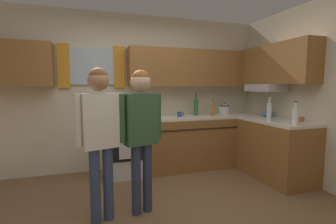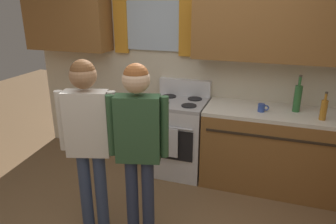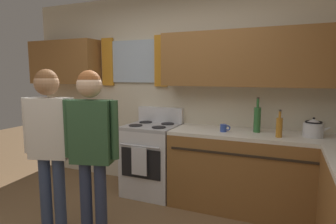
# 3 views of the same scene
# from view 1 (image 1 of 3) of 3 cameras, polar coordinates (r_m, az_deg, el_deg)

# --- Properties ---
(ground_plane) EXTENTS (12.00, 12.00, 0.00)m
(ground_plane) POSITION_cam_1_polar(r_m,az_deg,el_deg) (2.77, -1.01, -24.49)
(ground_plane) COLOR brown
(back_wall_unit) EXTENTS (4.60, 0.42, 2.60)m
(back_wall_unit) POSITION_cam_1_polar(r_m,az_deg,el_deg) (4.17, -7.49, 6.73)
(back_wall_unit) COLOR beige
(back_wall_unit) RESTS_ON ground
(right_wall_unit) EXTENTS (0.52, 4.05, 2.60)m
(right_wall_unit) POSITION_cam_1_polar(r_m,az_deg,el_deg) (3.82, 33.78, 4.93)
(right_wall_unit) COLOR beige
(right_wall_unit) RESTS_ON ground
(kitchen_counter_run) EXTENTS (2.17, 1.75, 0.90)m
(kitchen_counter_run) POSITION_cam_1_polar(r_m,az_deg,el_deg) (4.24, 13.51, -7.14)
(kitchen_counter_run) COLOR brown
(kitchen_counter_run) RESTS_ON ground
(stove_oven) EXTENTS (0.65, 0.67, 1.10)m
(stove_oven) POSITION_cam_1_polar(r_m,az_deg,el_deg) (3.97, -10.57, -7.74)
(stove_oven) COLOR silver
(stove_oven) RESTS_ON ground
(bottle_milk_white) EXTENTS (0.08, 0.08, 0.31)m
(bottle_milk_white) POSITION_cam_1_polar(r_m,az_deg,el_deg) (3.61, 27.72, -0.80)
(bottle_milk_white) COLOR white
(bottle_milk_white) RESTS_ON kitchen_counter_run
(bottle_wine_green) EXTENTS (0.08, 0.08, 0.39)m
(bottle_wine_green) POSITION_cam_1_polar(r_m,az_deg,el_deg) (4.27, 6.53, 1.25)
(bottle_wine_green) COLOR #2D6633
(bottle_wine_green) RESTS_ON kitchen_counter_run
(bottle_tall_clear) EXTENTS (0.07, 0.07, 0.37)m
(bottle_tall_clear) POSITION_cam_1_polar(r_m,az_deg,el_deg) (3.87, 22.66, 0.16)
(bottle_tall_clear) COLOR silver
(bottle_tall_clear) RESTS_ON kitchen_counter_run
(bottle_oil_amber) EXTENTS (0.06, 0.06, 0.29)m
(bottle_oil_amber) POSITION_cam_1_polar(r_m,az_deg,el_deg) (4.22, 10.48, 0.55)
(bottle_oil_amber) COLOR #B27223
(bottle_oil_amber) RESTS_ON kitchen_counter_run
(mug_cobalt_blue) EXTENTS (0.11, 0.07, 0.08)m
(mug_cobalt_blue) POSITION_cam_1_polar(r_m,az_deg,el_deg) (4.04, 2.78, -0.54)
(mug_cobalt_blue) COLOR #2D479E
(mug_cobalt_blue) RESTS_ON kitchen_counter_run
(cup_terracotta) EXTENTS (0.11, 0.07, 0.08)m
(cup_terracotta) POSITION_cam_1_polar(r_m,az_deg,el_deg) (3.94, 28.74, -1.49)
(cup_terracotta) COLOR #B76642
(cup_terracotta) RESTS_ON kitchen_counter_run
(stovetop_kettle) EXTENTS (0.27, 0.20, 0.21)m
(stovetop_kettle) POSITION_cam_1_polar(r_m,az_deg,el_deg) (4.52, 13.14, 0.68)
(stovetop_kettle) COLOR silver
(stovetop_kettle) RESTS_ON kitchen_counter_run
(mixing_bowl) EXTENTS (0.21, 0.21, 0.10)m
(mixing_bowl) POSITION_cam_1_polar(r_m,az_deg,el_deg) (4.38, 22.41, -0.43)
(mixing_bowl) COLOR teal
(mixing_bowl) RESTS_ON kitchen_counter_run
(adult_left) EXTENTS (0.48, 0.25, 1.59)m
(adult_left) POSITION_cam_1_polar(r_m,az_deg,el_deg) (2.54, -15.68, -3.34)
(adult_left) COLOR #38476B
(adult_left) RESTS_ON ground
(adult_in_plaid) EXTENTS (0.48, 0.24, 1.58)m
(adult_in_plaid) POSITION_cam_1_polar(r_m,az_deg,el_deg) (2.64, -6.31, -2.97)
(adult_in_plaid) COLOR #2D3856
(adult_in_plaid) RESTS_ON ground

